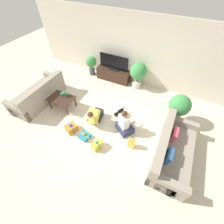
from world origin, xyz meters
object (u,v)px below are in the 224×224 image
Objects in this scene: tabletop_plant at (64,93)px; gift_box_b at (71,128)px; tv_console at (114,74)px; gift_bag_a at (131,143)px; person_kneeling at (95,116)px; coffee_table at (62,99)px; dog at (119,112)px; gift_box_a at (85,136)px; sofa_right at (171,151)px; gift_box_c at (97,145)px; sofa_left at (39,95)px; potted_plant_back_right at (138,73)px; potted_plant_back_left at (91,63)px; person_sitting at (124,124)px; potted_plant_corner_right at (179,107)px; mug at (62,95)px; tv at (114,63)px.

gift_box_b is at bearing -46.30° from tabletop_plant.
tv_console reaches higher than gift_bag_a.
person_kneeling reaches higher than gift_bag_a.
dog is (1.99, 0.46, -0.18)m from coffee_table.
person_kneeling is at bearing 90.90° from gift_box_a.
coffee_table is at bearing -152.41° from dog.
gift_box_c is at bearing 108.16° from sofa_right.
sofa_left is 3.80m from potted_plant_back_right.
person_sitting is at bearing -41.81° from potted_plant_back_left.
gift_bag_a is (1.38, -0.33, -0.14)m from person_kneeling.
gift_box_b is 1.03× the size of gift_bag_a.
potted_plant_back_left is 1.55× the size of dog.
coffee_table is 0.81× the size of potted_plant_corner_right.
gift_box_c is at bearing -72.43° from tv_console.
mug is (0.91, 0.24, 0.19)m from sofa_left.
gift_box_a is 1.00× the size of gift_box_c.
gift_box_a is at bearing -62.61° from potted_plant_back_left.
person_kneeling is (2.36, 0.02, 0.03)m from sofa_left.
potted_plant_corner_right reaches higher than dog.
person_sitting is at bearing 132.21° from gift_bag_a.
sofa_right is at bearing 11.59° from gift_box_a.
sofa_right is 1.49m from person_sitting.
mug is at bearing -155.90° from dog.
sofa_left is 0.96m from mug.
sofa_left is 0.98m from coffee_table.
coffee_table is 3.85m from potted_plant_corner_right.
sofa_right is at bearing -3.98° from coffee_table.
tv_console is 6.42× the size of tabletop_plant.
sofa_right is 1.98m from dog.
tv reaches higher than tabletop_plant.
person_sitting is at bearing 92.21° from sofa_left.
potted_plant_corner_right is at bearing 14.65° from tabletop_plant.
person_kneeling is (1.57, -2.39, -0.21)m from potted_plant_back_left.
gift_box_c is (2.88, -0.78, -0.17)m from sofa_left.
person_kneeling is at bearing -103.21° from potted_plant_back_right.
tv_console is 1.59× the size of person_sitting.
tv reaches higher than potted_plant_back_left.
tabletop_plant is (-1.85, 1.04, 0.43)m from gift_box_c.
mug reaches higher than gift_bag_a.
sofa_right is at bearing -41.48° from tv.
potted_plant_corner_right is (2.80, -1.25, 0.42)m from tv_console.
tv reaches higher than tv_console.
gift_box_b is at bearing 62.44° from person_sitting.
potted_plant_corner_right is 3.12× the size of gift_box_c.
person_kneeling is at bearing 86.17° from sofa_right.
dog is at bearing 68.36° from sofa_right.
mug is (-2.83, 0.55, 0.30)m from gift_bag_a.
gift_box_c is 1.53× the size of tabletop_plant.
gift_box_a is at bearing -33.98° from tabletop_plant.
sofa_left is 2.60× the size of person_kneeling.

